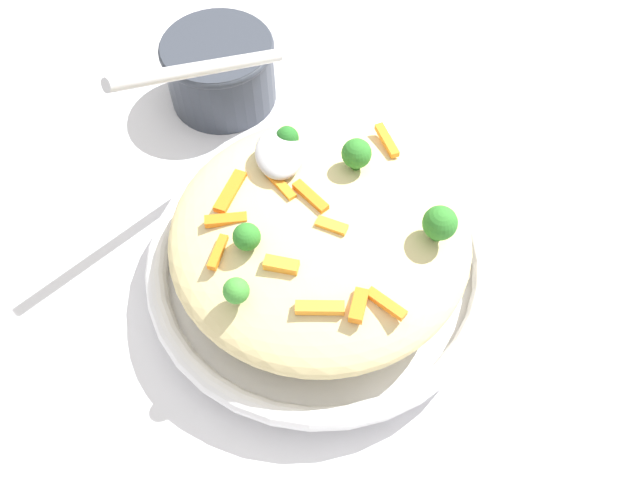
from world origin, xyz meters
name	(u,v)px	position (x,y,z in m)	size (l,w,h in m)	color
ground_plane	(320,276)	(0.00, 0.00, 0.00)	(2.40, 2.40, 0.00)	silver
serving_bowl	(320,264)	(0.00, 0.00, 0.02)	(0.31, 0.31, 0.04)	silver
pasta_mound	(320,234)	(0.00, 0.00, 0.07)	(0.26, 0.26, 0.07)	#DBC689
carrot_piece_0	(311,197)	(0.01, 0.01, 0.11)	(0.04, 0.01, 0.01)	orange
carrot_piece_1	(281,185)	(0.03, 0.03, 0.11)	(0.04, 0.01, 0.01)	orange
carrot_piece_2	(332,226)	(-0.02, -0.01, 0.11)	(0.03, 0.01, 0.01)	orange
carrot_piece_3	(387,140)	(0.07, -0.07, 0.10)	(0.04, 0.01, 0.01)	orange
carrot_piece_4	(226,220)	(0.01, 0.08, 0.10)	(0.03, 0.01, 0.01)	orange
carrot_piece_5	(386,304)	(-0.09, -0.04, 0.10)	(0.03, 0.01, 0.01)	orange
carrot_piece_6	(320,308)	(-0.08, 0.01, 0.10)	(0.04, 0.01, 0.01)	orange
carrot_piece_7	(230,192)	(0.03, 0.07, 0.10)	(0.04, 0.01, 0.01)	orange
carrot_piece_8	(359,306)	(-0.09, -0.02, 0.10)	(0.03, 0.01, 0.01)	orange
carrot_piece_9	(218,252)	(-0.02, 0.08, 0.10)	(0.03, 0.01, 0.01)	orange
carrot_piece_10	(281,265)	(-0.04, 0.04, 0.10)	(0.03, 0.01, 0.01)	orange
broccoli_floret_0	(440,223)	(-0.03, -0.09, 0.12)	(0.03, 0.03, 0.03)	#296820
broccoli_floret_1	(287,138)	(0.07, 0.02, 0.11)	(0.02, 0.02, 0.03)	#205B1C
broccoli_floret_2	(247,237)	(-0.02, 0.06, 0.11)	(0.02, 0.02, 0.03)	#296820
broccoli_floret_3	(357,154)	(0.04, -0.04, 0.12)	(0.03, 0.03, 0.03)	#296820
broccoli_floret_4	(236,291)	(-0.07, 0.07, 0.11)	(0.02, 0.02, 0.02)	#377928
serving_spoon	(248,119)	(0.09, 0.05, 0.13)	(0.16, 0.15, 0.10)	#B7B7BC
companion_bowl	(220,69)	(0.25, 0.07, 0.04)	(0.12, 0.12, 0.08)	#333842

